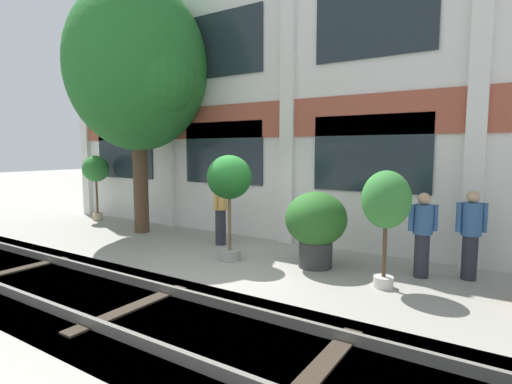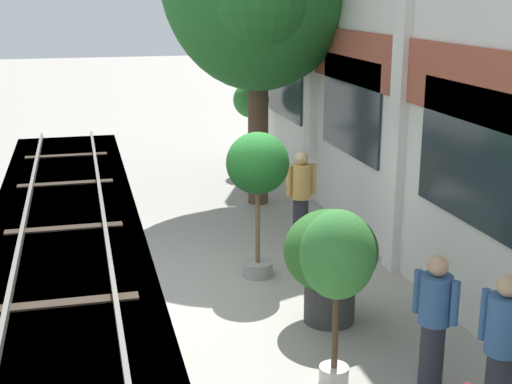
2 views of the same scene
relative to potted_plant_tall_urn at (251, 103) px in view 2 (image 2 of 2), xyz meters
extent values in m
plane|color=#9E998E|center=(6.83, -2.00, -1.65)|extent=(80.00, 80.00, 0.00)
cube|color=silver|center=(6.83, 0.90, 1.97)|extent=(16.37, 0.50, 7.25)
cube|color=#9E4C38|center=(6.83, 0.63, 1.45)|extent=(16.37, 0.06, 0.90)
cube|color=silver|center=(-1.36, 0.59, 1.97)|extent=(0.36, 0.16, 7.25)
cube|color=silver|center=(2.73, 0.59, 1.97)|extent=(0.36, 0.16, 7.25)
cube|color=silver|center=(6.83, 0.59, 1.97)|extent=(0.36, 0.16, 7.25)
cube|color=#1E282D|center=(0.69, 0.62, 0.60)|extent=(2.62, 0.04, 1.70)
cube|color=#1E282D|center=(4.78, 0.62, 0.60)|extent=(2.62, 0.04, 1.70)
cube|color=#1E282D|center=(8.87, 0.62, 0.60)|extent=(2.62, 0.04, 1.70)
cube|color=#4C473F|center=(6.83, -4.40, -1.79)|extent=(24.37, 2.80, 0.28)
cube|color=slate|center=(6.83, -5.12, -1.57)|extent=(24.37, 0.07, 0.15)
cube|color=slate|center=(6.83, -3.68, -1.57)|extent=(24.37, 0.07, 0.15)
cube|color=#382D23|center=(-2.67, -4.40, -1.63)|extent=(0.24, 2.10, 0.03)
cube|color=#382D23|center=(0.29, -4.40, -1.63)|extent=(0.24, 2.10, 0.03)
cube|color=#382D23|center=(3.58, -4.40, -1.63)|extent=(0.24, 2.10, 0.03)
cube|color=#382D23|center=(6.95, -4.40, -1.63)|extent=(0.24, 2.10, 0.03)
cylinder|color=#4C3826|center=(2.76, -0.53, 0.02)|extent=(0.41, 0.41, 3.34)
cylinder|color=tan|center=(0.00, 0.00, -1.53)|extent=(0.32, 0.32, 0.24)
cylinder|color=brown|center=(0.00, 0.00, -0.76)|extent=(0.07, 0.07, 1.30)
ellipsoid|color=#2D7A33|center=(0.00, 0.00, 0.07)|extent=(0.85, 0.85, 0.86)
cylinder|color=gray|center=(6.60, -1.51, -1.54)|extent=(0.46, 0.46, 0.22)
cylinder|color=brown|center=(6.60, -1.51, -0.75)|extent=(0.07, 0.07, 1.36)
ellipsoid|color=#19561E|center=(6.60, -1.51, 0.12)|extent=(0.93, 0.93, 0.92)
cylinder|color=#333333|center=(8.33, -0.98, -1.39)|extent=(0.67, 0.67, 0.52)
ellipsoid|color=#286023|center=(8.33, -0.98, -0.67)|extent=(1.22, 1.22, 1.07)
cylinder|color=beige|center=(9.81, -1.45, -1.56)|extent=(0.33, 0.33, 0.19)
cylinder|color=#4C3826|center=(9.81, -1.45, -0.90)|extent=(0.07, 0.07, 1.13)
ellipsoid|color=#388438|center=(9.81, -1.45, -0.14)|extent=(0.81, 0.81, 0.97)
cylinder|color=#282833|center=(10.23, -0.51, -1.25)|extent=(0.26, 0.26, 0.81)
cylinder|color=#33598C|center=(10.23, -0.51, -0.57)|extent=(0.34, 0.34, 0.53)
sphere|color=tan|center=(10.23, -0.51, -0.20)|extent=(0.22, 0.22, 0.22)
cylinder|color=#33598C|center=(10.05, -0.62, -0.55)|extent=(0.09, 0.09, 0.48)
cylinder|color=#33598C|center=(10.42, -0.39, -0.55)|extent=(0.09, 0.09, 0.48)
cylinder|color=#33598C|center=(10.98, -0.18, -0.55)|extent=(0.34, 0.34, 0.59)
sphere|color=tan|center=(10.98, -0.18, -0.14)|extent=(0.22, 0.22, 0.22)
cylinder|color=#33598C|center=(10.78, -0.27, -0.52)|extent=(0.09, 0.09, 0.53)
cylinder|color=#282833|center=(5.58, -0.51, -1.21)|extent=(0.26, 0.26, 0.87)
cylinder|color=tan|center=(5.58, -0.51, -0.49)|extent=(0.34, 0.34, 0.57)
sphere|color=tan|center=(5.58, -0.51, -0.09)|extent=(0.22, 0.22, 0.22)
cylinder|color=tan|center=(5.56, -0.29, -0.46)|extent=(0.09, 0.09, 0.52)
cylinder|color=tan|center=(5.60, -0.73, -0.46)|extent=(0.09, 0.09, 0.52)
camera|label=1|loc=(11.56, -8.15, 0.68)|focal=28.00mm
camera|label=2|loc=(16.43, -4.00, 2.51)|focal=50.00mm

